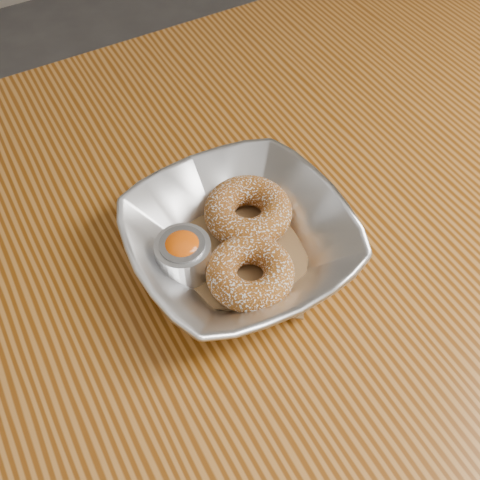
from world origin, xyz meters
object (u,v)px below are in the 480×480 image
table (271,261)px  ramekin (184,255)px  donut_front (250,273)px  donut_back (248,211)px  serving_bowl (240,241)px

table → ramekin: (-0.13, -0.03, 0.13)m
table → donut_front: bearing=-135.5°
table → donut_back: size_ratio=12.47×
serving_bowl → ramekin: size_ratio=4.02×
table → donut_front: 0.16m
table → ramekin: 0.18m
donut_back → ramekin: (-0.09, -0.02, 0.01)m
table → donut_back: 0.13m
serving_bowl → donut_front: 0.04m
serving_bowl → donut_back: bearing=48.8°
donut_back → ramekin: bearing=-166.3°
table → serving_bowl: serving_bowl is taller
donut_front → ramekin: ramekin is taller
ramekin → donut_back: bearing=13.7°
donut_back → donut_front: (-0.04, -0.07, -0.00)m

